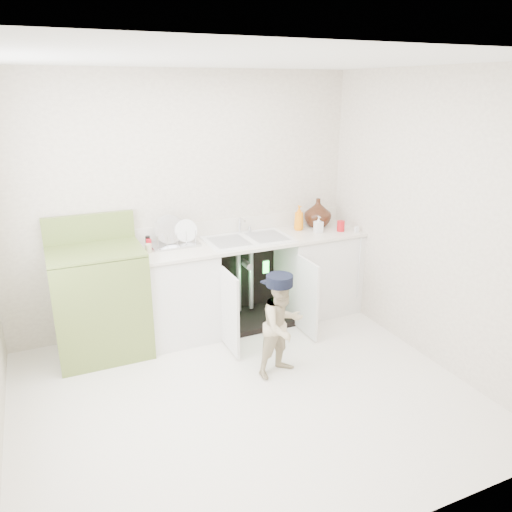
% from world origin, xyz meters
% --- Properties ---
extents(ground, '(3.50, 3.50, 0.00)m').
position_xyz_m(ground, '(0.00, 0.00, 0.00)').
color(ground, silver).
rests_on(ground, ground).
extents(room_shell, '(6.00, 5.50, 1.26)m').
position_xyz_m(room_shell, '(0.00, 0.00, 1.25)').
color(room_shell, silver).
rests_on(room_shell, ground).
extents(counter_run, '(2.44, 1.02, 1.20)m').
position_xyz_m(counter_run, '(0.57, 1.21, 0.47)').
color(counter_run, white).
rests_on(counter_run, ground).
extents(avocado_stove, '(0.80, 0.65, 1.25)m').
position_xyz_m(avocado_stove, '(-0.92, 1.18, 0.51)').
color(avocado_stove, olive).
rests_on(avocado_stove, ground).
extents(repair_worker, '(0.50, 0.89, 0.89)m').
position_xyz_m(repair_worker, '(0.42, 0.19, 0.45)').
color(repair_worker, beige).
rests_on(repair_worker, ground).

